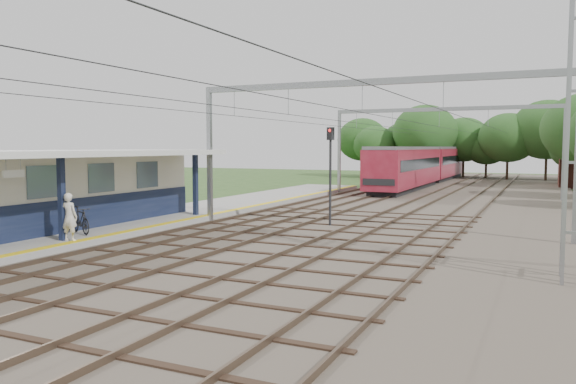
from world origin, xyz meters
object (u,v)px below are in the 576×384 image
Objects in this scene: train at (427,164)px; signal_post at (330,162)px; bicycle at (80,220)px; person at (69,217)px.

train is 33.71m from signal_post.
signal_post is (7.87, 8.35, 2.29)m from bicycle.
bicycle is at bearing -98.16° from train.
signal_post is (6.95, 9.82, 1.94)m from person.
person is at bearing -96.69° from train.
bicycle is at bearing -108.67° from signal_post.
train is (5.10, 43.46, 0.88)m from person.
person is 0.05× the size of train.
train is at bearing 117.79° from signal_post.
bicycle is 0.05× the size of train.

